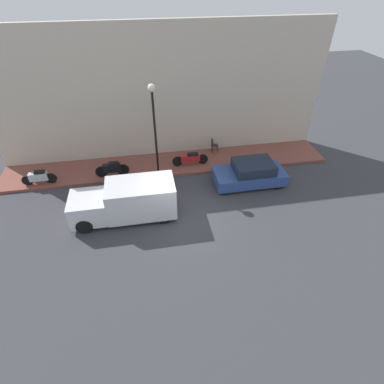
{
  "coord_description": "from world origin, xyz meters",
  "views": [
    {
      "loc": [
        -10.57,
        1.3,
        9.91
      ],
      "look_at": [
        1.27,
        -0.8,
        0.6
      ],
      "focal_mm": 28.0,
      "sensor_mm": 36.0,
      "label": 1
    }
  ],
  "objects_px": {
    "delivery_van": "(125,201)",
    "streetlamp": "(154,115)",
    "scooter_silver": "(39,177)",
    "parked_car": "(250,173)",
    "motorcycle_red": "(190,158)",
    "cafe_chair": "(214,145)",
    "motorcycle_black": "(112,169)"
  },
  "relations": [
    {
      "from": "delivery_van",
      "to": "streetlamp",
      "type": "xyz_separation_m",
      "value": [
        3.15,
        -1.79,
        2.8
      ]
    },
    {
      "from": "parked_car",
      "to": "motorcycle_black",
      "type": "relative_size",
      "value": 2.07
    },
    {
      "from": "motorcycle_black",
      "to": "motorcycle_red",
      "type": "bearing_deg",
      "value": -85.16
    },
    {
      "from": "delivery_van",
      "to": "streetlamp",
      "type": "bearing_deg",
      "value": -29.57
    },
    {
      "from": "delivery_van",
      "to": "scooter_silver",
      "type": "distance_m",
      "value": 5.77
    },
    {
      "from": "scooter_silver",
      "to": "streetlamp",
      "type": "bearing_deg",
      "value": -91.6
    },
    {
      "from": "scooter_silver",
      "to": "cafe_chair",
      "type": "bearing_deg",
      "value": -80.17
    },
    {
      "from": "motorcycle_black",
      "to": "streetlamp",
      "type": "height_order",
      "value": "streetlamp"
    },
    {
      "from": "motorcycle_red",
      "to": "cafe_chair",
      "type": "height_order",
      "value": "cafe_chair"
    },
    {
      "from": "motorcycle_red",
      "to": "cafe_chair",
      "type": "bearing_deg",
      "value": -53.42
    },
    {
      "from": "delivery_van",
      "to": "motorcycle_black",
      "type": "relative_size",
      "value": 2.61
    },
    {
      "from": "motorcycle_black",
      "to": "streetlamp",
      "type": "bearing_deg",
      "value": -96.42
    },
    {
      "from": "streetlamp",
      "to": "motorcycle_black",
      "type": "bearing_deg",
      "value": 83.58
    },
    {
      "from": "delivery_van",
      "to": "motorcycle_black",
      "type": "bearing_deg",
      "value": 12.72
    },
    {
      "from": "motorcycle_black",
      "to": "motorcycle_red",
      "type": "height_order",
      "value": "motorcycle_black"
    },
    {
      "from": "motorcycle_black",
      "to": "motorcycle_red",
      "type": "relative_size",
      "value": 0.87
    },
    {
      "from": "delivery_van",
      "to": "motorcycle_black",
      "type": "xyz_separation_m",
      "value": [
        3.44,
        0.78,
        -0.32
      ]
    },
    {
      "from": "delivery_van",
      "to": "cafe_chair",
      "type": "bearing_deg",
      "value": -47.12
    },
    {
      "from": "delivery_van",
      "to": "motorcycle_black",
      "type": "height_order",
      "value": "delivery_van"
    },
    {
      "from": "delivery_van",
      "to": "motorcycle_black",
      "type": "distance_m",
      "value": 3.54
    },
    {
      "from": "cafe_chair",
      "to": "parked_car",
      "type": "bearing_deg",
      "value": -160.1
    },
    {
      "from": "motorcycle_red",
      "to": "scooter_silver",
      "type": "height_order",
      "value": "scooter_silver"
    },
    {
      "from": "cafe_chair",
      "to": "motorcycle_black",
      "type": "bearing_deg",
      "value": 104.82
    },
    {
      "from": "parked_car",
      "to": "cafe_chair",
      "type": "bearing_deg",
      "value": 19.9
    },
    {
      "from": "parked_car",
      "to": "streetlamp",
      "type": "bearing_deg",
      "value": 73.0
    },
    {
      "from": "motorcycle_black",
      "to": "scooter_silver",
      "type": "distance_m",
      "value": 3.92
    },
    {
      "from": "scooter_silver",
      "to": "parked_car",
      "type": "bearing_deg",
      "value": -98.44
    },
    {
      "from": "parked_car",
      "to": "motorcycle_black",
      "type": "height_order",
      "value": "parked_car"
    },
    {
      "from": "motorcycle_red",
      "to": "streetlamp",
      "type": "bearing_deg",
      "value": 108.72
    },
    {
      "from": "delivery_van",
      "to": "motorcycle_red",
      "type": "distance_m",
      "value": 5.38
    },
    {
      "from": "delivery_van",
      "to": "scooter_silver",
      "type": "height_order",
      "value": "delivery_van"
    },
    {
      "from": "motorcycle_red",
      "to": "scooter_silver",
      "type": "distance_m",
      "value": 8.48
    }
  ]
}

